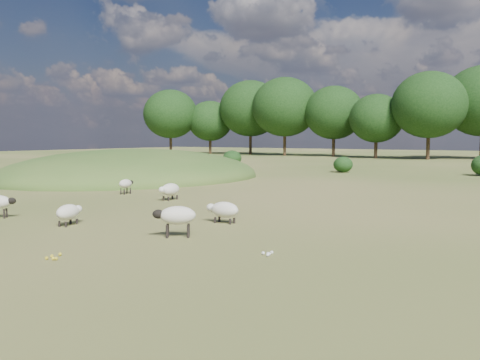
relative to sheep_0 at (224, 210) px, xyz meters
The scene contains 9 objects.
ground 21.08m from the sheep_0, 101.92° to the left, with size 160.00×160.00×0.00m, color #39591B.
mound 20.66m from the sheep_0, 142.33° to the left, with size 16.00×20.00×4.00m, color #33561E.
treeline 56.65m from the sheep_0, 95.52° to the left, with size 96.28×14.66×11.70m.
shrubs 28.36m from the sheep_0, 103.78° to the left, with size 24.58×4.86×1.54m.
sheep_0 is the anchor object (origin of this frame).
sheep_1 2.79m from the sheep_0, 83.88° to the right, with size 1.22×1.03×0.89m.
sheep_3 6.85m from the sheep_0, 145.21° to the left, with size 0.62×1.31×0.75m.
sheep_4 4.96m from the sheep_0, 141.72° to the right, with size 0.73×1.22×0.68m.
sheep_5 10.23m from the sheep_0, 152.81° to the left, with size 0.55×1.04×0.73m.
Camera 1 is at (14.24, -14.92, 2.84)m, focal length 40.00 mm.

